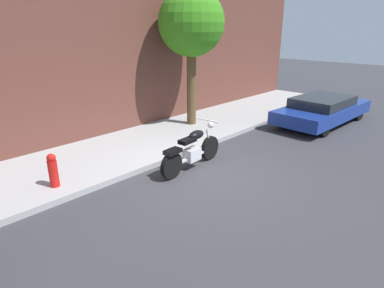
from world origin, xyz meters
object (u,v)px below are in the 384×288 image
at_px(fire_hydrant, 53,173).
at_px(motorcycle, 192,151).
at_px(parked_car_blue, 323,109).
at_px(street_tree, 191,24).

bearing_deg(fire_hydrant, motorcycle, -23.28).
xyz_separation_m(motorcycle, parked_car_blue, (6.39, -0.71, 0.08)).
xyz_separation_m(parked_car_blue, fire_hydrant, (-9.40, 2.00, -0.10)).
bearing_deg(fire_hydrant, parked_car_blue, -12.02).
bearing_deg(street_tree, motorcycle, -136.44).
relative_size(motorcycle, parked_car_blue, 0.48).
distance_m(motorcycle, parked_car_blue, 6.43).
height_order(street_tree, fire_hydrant, street_tree).
relative_size(parked_car_blue, fire_hydrant, 5.12).
height_order(motorcycle, street_tree, street_tree).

